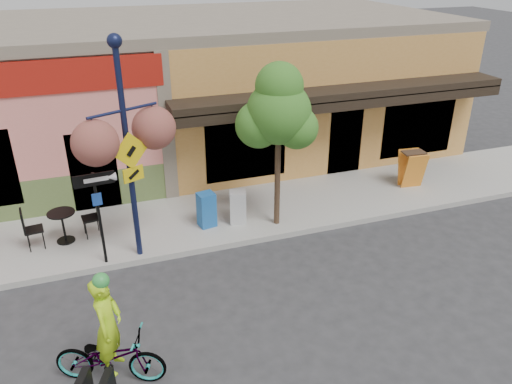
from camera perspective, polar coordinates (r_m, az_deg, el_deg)
ground at (r=11.70m, az=-1.48°, el=-7.55°), size 90.00×90.00×0.00m
sidewalk at (r=13.31m, az=-4.13°, el=-2.76°), size 24.00×3.00×0.15m
curb at (r=12.10m, az=-2.29°, el=-5.89°), size 24.00×0.12×0.15m
building at (r=17.57m, az=-9.25°, el=11.78°), size 18.20×8.20×4.50m
bicycle at (r=8.88m, az=-16.34°, el=-17.62°), size 1.94×1.29×0.97m
cyclist_rider at (r=8.62m, az=-16.33°, el=-15.68°), size 0.63×0.75×1.75m
lamp_post at (r=10.79m, az=-14.41°, el=4.22°), size 1.69×1.22×4.91m
one_way_sign at (r=11.24m, az=-17.42°, el=-2.98°), size 0.85×0.26×2.19m
cafe_set_right at (r=12.64m, az=-21.23°, el=-3.27°), size 1.79×1.04×1.02m
newspaper_box_blue at (r=12.54m, az=-5.67°, el=-2.02°), size 0.47×0.43×0.90m
newspaper_box_grey at (r=12.65m, az=-2.08°, el=-1.73°), size 0.48×0.46×0.87m
street_tree at (r=11.94m, az=2.54°, el=5.16°), size 1.82×1.82×4.14m
sandwich_board at (r=15.14m, az=17.71°, el=2.27°), size 0.69×0.53×1.07m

